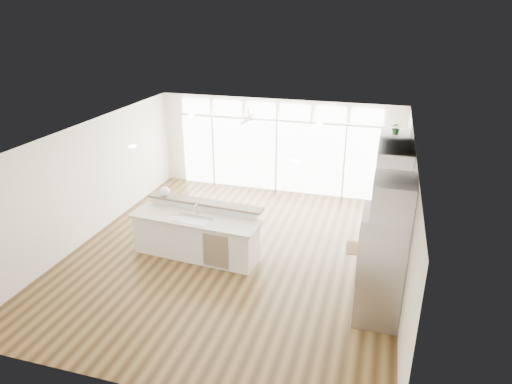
# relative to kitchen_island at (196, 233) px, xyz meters

# --- Properties ---
(floor) EXTENTS (7.00, 8.00, 0.02)m
(floor) POSITION_rel_kitchen_island_xyz_m (0.75, 0.29, -0.57)
(floor) COLOR #3E2A13
(floor) RESTS_ON ground
(ceiling) EXTENTS (7.00, 8.00, 0.02)m
(ceiling) POSITION_rel_kitchen_island_xyz_m (0.75, 0.29, 2.14)
(ceiling) COLOR white
(ceiling) RESTS_ON wall_back
(wall_back) EXTENTS (7.00, 0.04, 2.70)m
(wall_back) POSITION_rel_kitchen_island_xyz_m (0.75, 4.29, 0.79)
(wall_back) COLOR #F0E5D0
(wall_back) RESTS_ON floor
(wall_front) EXTENTS (7.00, 0.04, 2.70)m
(wall_front) POSITION_rel_kitchen_island_xyz_m (0.75, -3.71, 0.79)
(wall_front) COLOR #F0E5D0
(wall_front) RESTS_ON floor
(wall_left) EXTENTS (0.04, 8.00, 2.70)m
(wall_left) POSITION_rel_kitchen_island_xyz_m (-2.75, 0.29, 0.79)
(wall_left) COLOR #F0E5D0
(wall_left) RESTS_ON floor
(wall_right) EXTENTS (0.04, 8.00, 2.70)m
(wall_right) POSITION_rel_kitchen_island_xyz_m (4.25, 0.29, 0.79)
(wall_right) COLOR #F0E5D0
(wall_right) RESTS_ON floor
(glass_wall) EXTENTS (5.80, 0.06, 2.08)m
(glass_wall) POSITION_rel_kitchen_island_xyz_m (0.75, 4.23, 0.49)
(glass_wall) COLOR white
(glass_wall) RESTS_ON wall_back
(transom_row) EXTENTS (5.90, 0.06, 0.40)m
(transom_row) POSITION_rel_kitchen_island_xyz_m (0.75, 4.23, 1.82)
(transom_row) COLOR white
(transom_row) RESTS_ON wall_back
(desk_window) EXTENTS (0.04, 0.85, 0.85)m
(desk_window) POSITION_rel_kitchen_island_xyz_m (4.21, 0.59, 0.99)
(desk_window) COLOR white
(desk_window) RESTS_ON wall_right
(ceiling_fan) EXTENTS (1.16, 1.16, 0.32)m
(ceiling_fan) POSITION_rel_kitchen_island_xyz_m (0.25, 3.09, 1.92)
(ceiling_fan) COLOR white
(ceiling_fan) RESTS_ON ceiling
(recessed_lights) EXTENTS (3.40, 3.00, 0.02)m
(recessed_lights) POSITION_rel_kitchen_island_xyz_m (0.75, 0.49, 2.12)
(recessed_lights) COLOR white
(recessed_lights) RESTS_ON ceiling
(oven_cabinet) EXTENTS (0.64, 1.20, 2.50)m
(oven_cabinet) POSITION_rel_kitchen_island_xyz_m (3.92, 2.09, 0.69)
(oven_cabinet) COLOR white
(oven_cabinet) RESTS_ON floor
(desk_nook) EXTENTS (0.72, 1.30, 0.76)m
(desk_nook) POSITION_rel_kitchen_island_xyz_m (3.88, 0.59, -0.18)
(desk_nook) COLOR white
(desk_nook) RESTS_ON floor
(upper_cabinets) EXTENTS (0.64, 1.30, 0.64)m
(upper_cabinets) POSITION_rel_kitchen_island_xyz_m (3.92, 0.59, 1.79)
(upper_cabinets) COLOR white
(upper_cabinets) RESTS_ON wall_right
(refrigerator) EXTENTS (0.76, 0.90, 2.00)m
(refrigerator) POSITION_rel_kitchen_island_xyz_m (3.86, -1.06, 0.44)
(refrigerator) COLOR #B3B3B8
(refrigerator) RESTS_ON floor
(fridge_cabinet) EXTENTS (0.64, 0.90, 0.60)m
(fridge_cabinet) POSITION_rel_kitchen_island_xyz_m (3.92, -1.06, 1.74)
(fridge_cabinet) COLOR white
(fridge_cabinet) RESTS_ON wall_right
(framed_photos) EXTENTS (0.06, 0.22, 0.80)m
(framed_photos) POSITION_rel_kitchen_island_xyz_m (4.21, 1.21, 0.84)
(framed_photos) COLOR black
(framed_photos) RESTS_ON wall_right
(kitchen_island) EXTENTS (2.91, 1.29, 1.12)m
(kitchen_island) POSITION_rel_kitchen_island_xyz_m (0.00, 0.00, 0.00)
(kitchen_island) COLOR white
(kitchen_island) RESTS_ON floor
(rug) EXTENTS (0.90, 0.67, 0.01)m
(rug) POSITION_rel_kitchen_island_xyz_m (3.55, 1.32, -0.56)
(rug) COLOR #362011
(rug) RESTS_ON floor
(office_chair) EXTENTS (0.55, 0.52, 0.95)m
(office_chair) POSITION_rel_kitchen_island_xyz_m (3.72, 1.05, -0.09)
(office_chair) COLOR black
(office_chair) RESTS_ON floor
(fishbowl) EXTENTS (0.23, 0.23, 0.22)m
(fishbowl) POSITION_rel_kitchen_island_xyz_m (-0.91, 0.48, 0.67)
(fishbowl) COLOR white
(fishbowl) RESTS_ON kitchen_island
(monitor) EXTENTS (0.08, 0.43, 0.35)m
(monitor) POSITION_rel_kitchen_island_xyz_m (3.80, 0.59, 0.37)
(monitor) COLOR black
(monitor) RESTS_ON desk_nook
(keyboard) EXTENTS (0.11, 0.29, 0.01)m
(keyboard) POSITION_rel_kitchen_island_xyz_m (3.63, 0.59, 0.21)
(keyboard) COLOR silver
(keyboard) RESTS_ON desk_nook
(potted_plant) EXTENTS (0.27, 0.29, 0.22)m
(potted_plant) POSITION_rel_kitchen_island_xyz_m (3.92, 2.09, 2.05)
(potted_plant) COLOR #2D5E28
(potted_plant) RESTS_ON oven_cabinet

